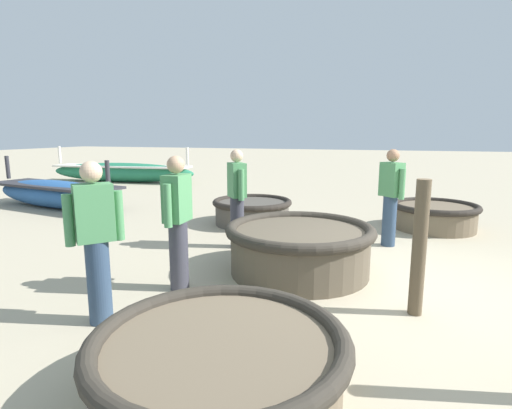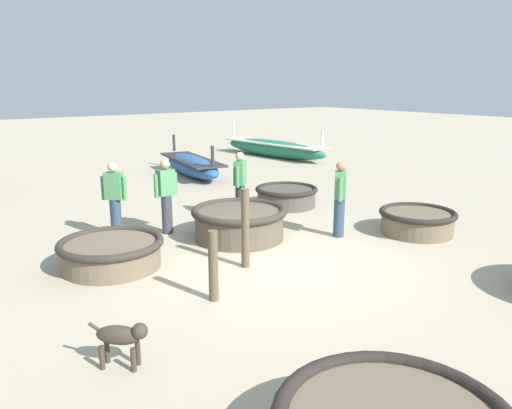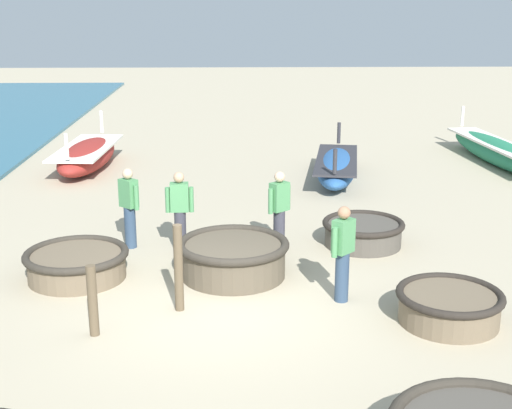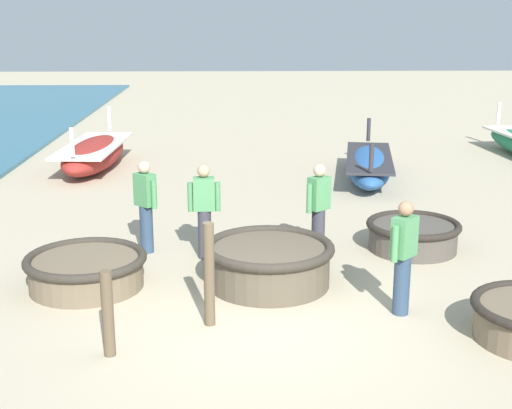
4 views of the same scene
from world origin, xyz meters
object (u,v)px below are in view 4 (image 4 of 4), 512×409
at_px(fisherman_standing_left, 403,255).
at_px(long_boat_white_hull, 369,165).
at_px(coracle_upturned, 86,269).
at_px(fisherman_with_hat, 146,204).
at_px(coracle_center, 269,262).
at_px(fisherman_hauling, 204,209).
at_px(mooring_post_shoreline, 209,275).
at_px(fisherman_crouching, 319,208).
at_px(long_boat_red_hull, 94,154).
at_px(mooring_post_inland, 108,314).
at_px(coracle_far_left, 413,234).

bearing_deg(fisherman_standing_left, long_boat_white_hull, 82.86).
distance_m(coracle_upturned, fisherman_with_hat, 1.80).
distance_m(coracle_center, fisherman_hauling, 1.65).
height_order(coracle_upturned, mooring_post_shoreline, mooring_post_shoreline).
height_order(coracle_upturned, fisherman_standing_left, fisherman_standing_left).
height_order(coracle_center, mooring_post_shoreline, mooring_post_shoreline).
height_order(fisherman_hauling, mooring_post_shoreline, fisherman_hauling).
distance_m(long_boat_white_hull, fisherman_crouching, 5.85).
height_order(long_boat_red_hull, fisherman_standing_left, fisherman_standing_left).
height_order(long_boat_white_hull, mooring_post_inland, long_boat_white_hull).
bearing_deg(coracle_center, mooring_post_inland, -131.91).
bearing_deg(fisherman_crouching, fisherman_hauling, 179.67).
xyz_separation_m(long_boat_white_hull, fisherman_standing_left, (-0.98, -7.84, 0.48)).
relative_size(coracle_upturned, fisherman_hauling, 1.14).
bearing_deg(fisherman_hauling, long_boat_white_hull, 56.10).
bearing_deg(long_boat_white_hull, coracle_center, -111.90).
height_order(fisherman_standing_left, mooring_post_inland, fisherman_standing_left).
bearing_deg(coracle_center, coracle_upturned, -179.27).
height_order(fisherman_hauling, fisherman_with_hat, same).
bearing_deg(fisherman_crouching, mooring_post_inland, -129.80).
xyz_separation_m(coracle_upturned, fisherman_hauling, (1.69, 1.25, 0.56)).
distance_m(coracle_far_left, mooring_post_inland, 5.86).
xyz_separation_m(fisherman_with_hat, mooring_post_inland, (0.00, -3.74, -0.31)).
bearing_deg(mooring_post_shoreline, mooring_post_inland, -144.45).
distance_m(coracle_upturned, long_boat_red_hull, 8.33).
relative_size(coracle_upturned, fisherman_with_hat, 1.14).
bearing_deg(fisherman_crouching, coracle_far_left, 10.82).
distance_m(fisherman_hauling, fisherman_with_hat, 1.04).
bearing_deg(coracle_upturned, long_boat_red_hull, 100.04).
relative_size(coracle_center, mooring_post_shoreline, 1.40).
bearing_deg(fisherman_standing_left, fisherman_crouching, 110.43).
distance_m(long_boat_white_hull, fisherman_hauling, 6.67).
distance_m(long_boat_red_hull, fisherman_hauling, 7.64).
xyz_separation_m(fisherman_hauling, fisherman_with_hat, (-0.99, 0.31, 0.00)).
xyz_separation_m(coracle_upturned, mooring_post_shoreline, (1.86, -1.35, 0.41)).
bearing_deg(mooring_post_inland, mooring_post_shoreline, 35.55).
xyz_separation_m(long_boat_red_hull, fisherman_with_hat, (2.15, -6.63, 0.44)).
distance_m(long_boat_red_hull, fisherman_with_hat, 6.99).
xyz_separation_m(fisherman_standing_left, fisherman_with_hat, (-3.71, 2.64, 0.00)).
relative_size(coracle_center, mooring_post_inland, 1.83).
bearing_deg(mooring_post_inland, fisherman_standing_left, 16.59).
height_order(fisherman_with_hat, mooring_post_shoreline, fisherman_with_hat).
relative_size(coracle_upturned, long_boat_white_hull, 0.43).
relative_size(long_boat_red_hull, mooring_post_shoreline, 2.99).
height_order(coracle_center, fisherman_crouching, fisherman_crouching).
xyz_separation_m(coracle_far_left, fisherman_with_hat, (-4.51, 0.00, 0.56)).
relative_size(fisherman_standing_left, mooring_post_inland, 1.48).
relative_size(long_boat_white_hull, long_boat_red_hull, 1.01).
relative_size(fisherman_standing_left, mooring_post_shoreline, 1.13).
distance_m(coracle_center, long_boat_red_hull, 9.15).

